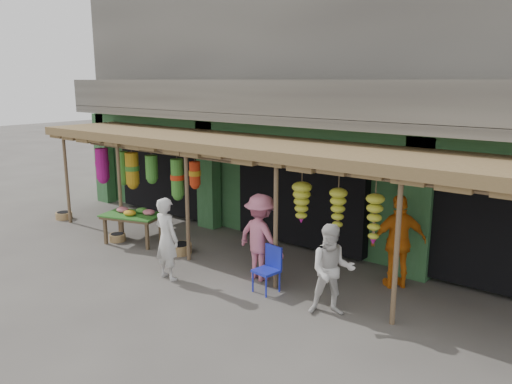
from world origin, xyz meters
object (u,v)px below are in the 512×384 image
Objects in this scene: flower_table at (133,216)px; blue_chair at (269,266)px; person_shopper at (261,237)px; person_vendor at (399,242)px; person_front at (167,239)px; person_right at (332,270)px.

flower_table is 1.85× the size of blue_chair.
blue_chair is (4.50, -0.21, -0.21)m from flower_table.
person_vendor is at bearing -143.75° from person_shopper.
person_right is (3.51, 0.72, -0.05)m from person_front.
person_vendor reaches higher than blue_chair.
person_right reaches higher than flower_table.
blue_chair is at bearing 141.20° from person_right.
person_front reaches higher than blue_chair.
blue_chair is 2.24m from person_front.
person_right is at bearing -20.90° from flower_table.
flower_table is 1.02× the size of person_right.
person_shopper is (3.99, 0.17, 0.19)m from flower_table.
person_shopper reaches higher than person_right.
person_front is (2.46, -1.05, 0.15)m from flower_table.
person_vendor is 2.78m from person_shopper.
person_vendor is at bearing -141.31° from person_front.
person_vendor reaches higher than flower_table.
person_vendor is at bearing -4.08° from flower_table.
person_front is 0.96× the size of person_shopper.
flower_table is at bearing -30.54° from person_vendor.
person_right is 1.93m from person_vendor.
person_front is at bearing 157.29° from person_right.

